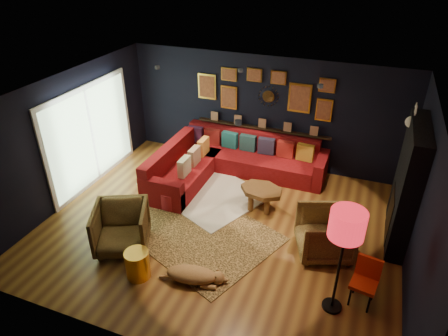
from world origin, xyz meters
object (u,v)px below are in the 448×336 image
(gold_stool, at_px, (138,264))
(orange_chair, at_px, (366,278))
(pouf, at_px, (172,197))
(armchair_right, at_px, (324,232))
(dog, at_px, (192,272))
(sectional, at_px, (224,163))
(armchair_left, at_px, (121,226))
(coffee_table, at_px, (261,192))
(floor_lamp, at_px, (347,229))

(gold_stool, distance_m, orange_chair, 3.51)
(pouf, xyz_separation_m, armchair_right, (3.09, -0.31, 0.24))
(pouf, height_order, dog, pouf)
(armchair_right, xyz_separation_m, orange_chair, (0.73, -0.86, 0.00))
(sectional, bearing_deg, armchair_left, -104.45)
(sectional, height_order, orange_chair, sectional)
(pouf, relative_size, orange_chair, 0.68)
(pouf, xyz_separation_m, armchair_left, (-0.22, -1.44, 0.25))
(pouf, bearing_deg, coffee_table, 17.89)
(floor_lamp, bearing_deg, sectional, 133.74)
(orange_chair, relative_size, dog, 0.69)
(sectional, xyz_separation_m, orange_chair, (3.27, -2.71, 0.13))
(sectional, height_order, pouf, sectional)
(sectional, relative_size, orange_chair, 4.39)
(floor_lamp, height_order, dog, floor_lamp)
(pouf, height_order, orange_chair, orange_chair)
(coffee_table, height_order, pouf, coffee_table)
(pouf, height_order, armchair_left, armchair_left)
(pouf, distance_m, armchair_right, 3.12)
(coffee_table, height_order, armchair_left, armchair_left)
(armchair_right, distance_m, dog, 2.34)
(pouf, xyz_separation_m, orange_chair, (3.82, -1.17, 0.25))
(armchair_left, bearing_deg, pouf, 56.49)
(orange_chair, xyz_separation_m, floor_lamp, (-0.39, -0.30, 1.02))
(coffee_table, bearing_deg, gold_stool, -117.50)
(coffee_table, height_order, orange_chair, orange_chair)
(pouf, bearing_deg, floor_lamp, -23.30)
(gold_stool, xyz_separation_m, floor_lamp, (3.02, 0.48, 1.23))
(pouf, height_order, armchair_right, armchair_right)
(armchair_left, distance_m, gold_stool, 0.84)
(floor_lamp, bearing_deg, armchair_right, 106.25)
(sectional, distance_m, floor_lamp, 4.32)
(orange_chair, height_order, dog, orange_chair)
(armchair_right, height_order, gold_stool, armchair_right)
(floor_lamp, relative_size, dog, 1.56)
(armchair_left, relative_size, orange_chair, 1.18)
(coffee_table, bearing_deg, armchair_right, -32.41)
(coffee_table, height_order, armchair_right, armchair_right)
(orange_chair, bearing_deg, armchair_right, 140.06)
(coffee_table, xyz_separation_m, pouf, (-1.72, -0.56, -0.18))
(dog, bearing_deg, armchair_right, 27.64)
(pouf, xyz_separation_m, dog, (1.27, -1.76, -0.01))
(coffee_table, distance_m, pouf, 1.82)
(coffee_table, distance_m, dog, 2.37)
(armchair_left, bearing_deg, dog, -37.19)
(orange_chair, distance_m, floor_lamp, 1.13)
(sectional, distance_m, armchair_left, 3.07)
(coffee_table, bearing_deg, pouf, -162.11)
(coffee_table, distance_m, orange_chair, 2.72)
(sectional, xyz_separation_m, gold_stool, (-0.14, -3.49, -0.08))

